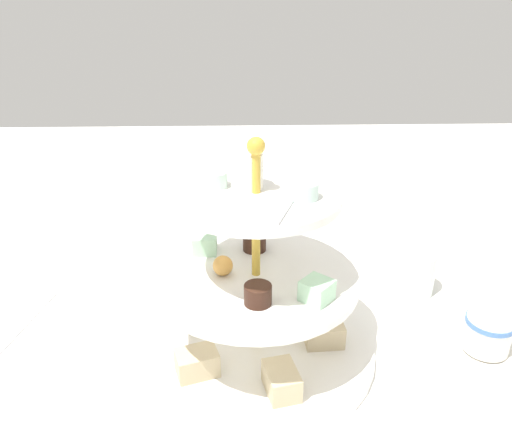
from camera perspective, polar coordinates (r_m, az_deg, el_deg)
name	(u,v)px	position (r m, az deg, el deg)	size (l,w,h in m)	color
ground_plane	(256,350)	(0.65, 0.00, -14.93)	(2.40, 2.40, 0.00)	white
tiered_serving_stand	(256,296)	(0.60, -0.02, -8.82)	(0.30, 0.30, 0.28)	white
water_glass_short_left	(413,271)	(0.79, 17.77, -5.76)	(0.06, 0.06, 0.07)	silver
teacup_with_saucer	(487,336)	(0.70, 25.20, -12.15)	(0.09, 0.09, 0.05)	white
butter_knife_left	(23,323)	(0.77, -25.39, -10.84)	(0.17, 0.01, 0.00)	silver
water_glass_mid_back	(262,235)	(0.84, 0.65, -1.86)	(0.06, 0.06, 0.08)	silver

